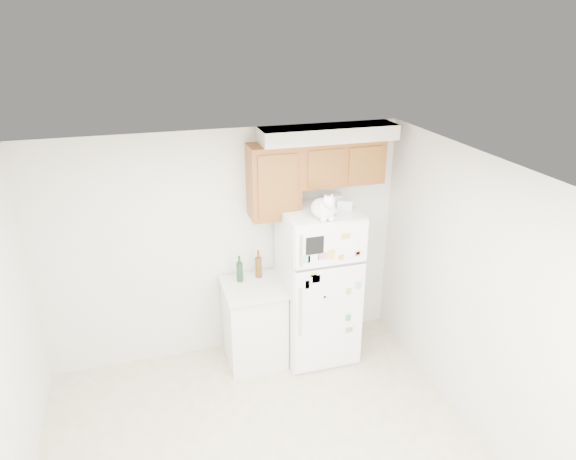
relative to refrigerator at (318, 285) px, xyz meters
name	(u,v)px	position (x,y,z in m)	size (l,w,h in m)	color
room_shell	(280,287)	(-0.80, -1.36, 0.82)	(3.84, 4.04, 2.52)	beige
refrigerator	(318,285)	(0.00, 0.00, 0.00)	(0.76, 0.78, 1.70)	white
base_counter	(254,322)	(-0.69, 0.07, -0.39)	(0.64, 0.64, 0.92)	white
cat	(324,208)	(-0.04, -0.22, 0.96)	(0.28, 0.41, 0.29)	white
storage_box_back	(333,199)	(0.20, 0.15, 0.90)	(0.18, 0.13, 0.10)	white
storage_box_front	(345,204)	(0.27, -0.01, 0.89)	(0.15, 0.11, 0.09)	white
bottle_green	(240,269)	(-0.81, 0.19, 0.21)	(0.07, 0.07, 0.29)	#19381E
bottle_amber	(258,264)	(-0.59, 0.23, 0.22)	(0.07, 0.07, 0.31)	#593814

